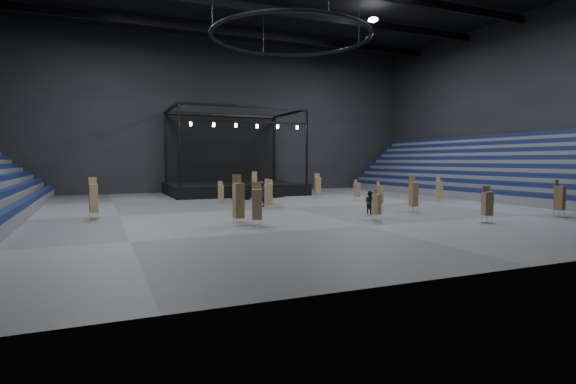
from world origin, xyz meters
name	(u,v)px	position (x,y,z in m)	size (l,w,h in m)	color
floor	(291,208)	(0.00, 0.00, 0.00)	(50.00, 50.00, 0.00)	#4D4E50
wall_back	(220,116)	(0.00, 21.00, 9.00)	(50.00, 0.20, 18.00)	black
wall_front	(543,0)	(0.00, -21.00, 9.00)	(50.00, 0.20, 18.00)	black
wall_right	(524,106)	(25.00, 0.00, 9.00)	(0.20, 42.00, 18.00)	black
bleachers_right	(506,181)	(22.94, 0.00, 1.73)	(7.20, 40.00, 6.40)	#535356
stage	(232,181)	(0.00, 16.24, 1.45)	(14.00, 10.00, 9.20)	black
truss_ring	(291,37)	(0.00, 0.00, 13.00)	(12.30, 12.30, 5.15)	black
flight_case_left	(243,196)	(-1.27, 8.35, 0.37)	(1.10, 0.55, 0.73)	black
flight_case_mid	(243,194)	(-0.96, 9.34, 0.44)	(1.31, 0.66, 0.88)	black
flight_case_right	(278,193)	(2.80, 9.70, 0.42)	(1.27, 0.64, 0.85)	black
chair_stack_0	(94,198)	(-14.00, -1.19, 1.35)	(0.55, 0.55, 2.63)	silver
chair_stack_1	(221,192)	(-4.04, 5.72, 1.02)	(0.45, 0.45, 1.92)	silver
chair_stack_2	(380,194)	(6.46, -2.54, 1.07)	(0.56, 0.56, 2.05)	silver
chair_stack_3	(254,185)	(-0.21, 8.01, 1.36)	(0.63, 0.63, 2.65)	silver
chair_stack_4	(238,200)	(-6.52, -7.61, 1.48)	(0.58, 0.58, 2.89)	silver
chair_stack_5	(357,189)	(8.11, 3.39, 1.03)	(0.58, 0.58, 1.93)	silver
chair_stack_6	(237,202)	(-6.19, -6.32, 1.23)	(0.66, 0.66, 2.32)	silver
chair_stack_7	(377,204)	(2.17, -8.41, 1.00)	(0.53, 0.53, 1.89)	silver
chair_stack_8	(257,204)	(-5.76, -8.60, 1.32)	(0.68, 0.68, 2.51)	silver
chair_stack_9	(559,197)	(13.85, -11.99, 1.28)	(0.67, 0.67, 2.41)	silver
chair_stack_10	(268,194)	(-2.02, -0.38, 1.17)	(0.43, 0.43, 2.31)	silver
chair_stack_11	(413,194)	(6.98, -5.92, 1.31)	(0.52, 0.52, 2.54)	silver
chair_stack_12	(487,203)	(7.54, -11.99, 1.15)	(0.61, 0.61, 2.15)	silver
chair_stack_13	(270,191)	(-0.62, 2.93, 1.13)	(0.65, 0.65, 2.10)	silver
chair_stack_14	(318,185)	(6.41, 8.01, 1.28)	(0.62, 0.62, 2.41)	silver
chair_stack_15	(439,189)	(14.00, -0.71, 1.16)	(0.44, 0.44, 2.25)	silver
man_center	(261,194)	(-1.82, 1.61, 1.02)	(0.75, 0.49, 2.05)	black
crew_member	(370,202)	(3.50, -5.64, 0.79)	(0.77, 0.60, 1.58)	black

